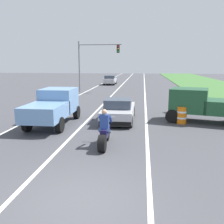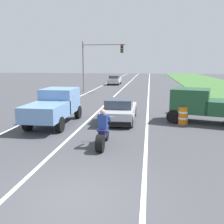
% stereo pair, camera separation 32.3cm
% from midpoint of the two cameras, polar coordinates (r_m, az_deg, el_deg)
% --- Properties ---
extents(ground_plane, '(160.00, 160.00, 0.00)m').
position_cam_midpoint_polar(ground_plane, '(6.95, -7.44, -19.18)').
color(ground_plane, '#424247').
extents(lane_stripe_left_solid, '(0.14, 120.00, 0.01)m').
position_cam_midpoint_polar(lane_stripe_left_solid, '(26.96, -6.96, 3.51)').
color(lane_stripe_left_solid, white).
rests_on(lane_stripe_left_solid, ground).
extents(lane_stripe_right_solid, '(0.14, 120.00, 0.01)m').
position_cam_midpoint_polar(lane_stripe_right_solid, '(26.00, 8.55, 3.19)').
color(lane_stripe_right_solid, white).
rests_on(lane_stripe_right_solid, ground).
extents(lane_stripe_centre_dashed, '(0.14, 120.00, 0.01)m').
position_cam_midpoint_polar(lane_stripe_centre_dashed, '(26.24, 0.66, 3.38)').
color(lane_stripe_centre_dashed, white).
rests_on(lane_stripe_centre_dashed, ground).
extents(motorcycle_with_rider, '(0.70, 2.21, 1.62)m').
position_cam_midpoint_polar(motorcycle_with_rider, '(10.60, -1.19, -4.83)').
color(motorcycle_with_rider, black).
rests_on(motorcycle_with_rider, ground).
extents(sports_car_silver, '(1.84, 4.30, 1.37)m').
position_cam_midpoint_polar(sports_car_silver, '(15.37, 2.29, 0.29)').
color(sports_car_silver, '#B7B7BC').
rests_on(sports_car_silver, ground).
extents(pickup_truck_left_lane_light_blue, '(2.02, 4.80, 1.98)m').
position_cam_midpoint_polar(pickup_truck_left_lane_light_blue, '(14.78, -12.21, 1.50)').
color(pickup_truck_left_lane_light_blue, '#6B93C6').
rests_on(pickup_truck_left_lane_light_blue, ground).
extents(pickup_truck_right_shoulder_dark_green, '(5.14, 3.14, 1.98)m').
position_cam_midpoint_polar(pickup_truck_right_shoulder_dark_green, '(15.84, 21.11, 1.63)').
color(pickup_truck_right_shoulder_dark_green, '#1E4C2D').
rests_on(pickup_truck_right_shoulder_dark_green, ground).
extents(traffic_light_mast_near, '(5.18, 0.34, 6.00)m').
position_cam_midpoint_polar(traffic_light_mast_near, '(30.88, -3.24, 12.01)').
color(traffic_light_mast_near, gray).
rests_on(traffic_light_mast_near, ground).
extents(construction_barrel_nearest, '(0.58, 0.58, 1.00)m').
position_cam_midpoint_polar(construction_barrel_nearest, '(15.22, 16.27, -0.73)').
color(construction_barrel_nearest, orange).
rests_on(construction_barrel_nearest, ground).
extents(construction_barrel_mid, '(0.58, 0.58, 1.00)m').
position_cam_midpoint_polar(construction_barrel_mid, '(18.54, 15.20, 1.37)').
color(construction_barrel_mid, orange).
rests_on(construction_barrel_mid, ground).
extents(distant_car_far_ahead, '(1.80, 4.00, 1.50)m').
position_cam_midpoint_polar(distant_car_far_ahead, '(41.52, 0.80, 7.26)').
color(distant_car_far_ahead, '#B2B2B7').
rests_on(distant_car_far_ahead, ground).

